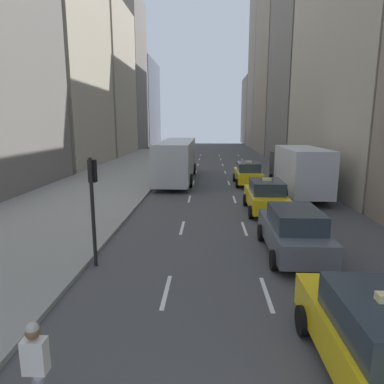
# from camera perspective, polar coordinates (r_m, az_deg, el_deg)

# --- Properties ---
(sidewalk_left) EXTENTS (8.00, 66.00, 0.15)m
(sidewalk_left) POSITION_cam_1_polar(r_m,az_deg,el_deg) (29.29, -13.08, 2.11)
(sidewalk_left) COLOR gray
(sidewalk_left) RESTS_ON ground
(lane_markings) EXTENTS (5.72, 56.00, 0.01)m
(lane_markings) POSITION_cam_1_polar(r_m,az_deg,el_deg) (24.33, 6.55, 0.32)
(lane_markings) COLOR white
(lane_markings) RESTS_ON ground
(building_row_left) EXTENTS (6.00, 86.63, 35.15)m
(building_row_left) POSITION_cam_1_polar(r_m,az_deg,el_deg) (43.90, -18.67, 22.04)
(building_row_left) COLOR #A89E89
(building_row_left) RESTS_ON ground
(building_row_right) EXTENTS (6.00, 86.04, 36.53)m
(building_row_right) POSITION_cam_1_polar(r_m,az_deg,el_deg) (43.56, 19.00, 23.79)
(building_row_right) COLOR gray
(building_row_right) RESTS_ON ground
(taxi_lead) EXTENTS (2.02, 4.40, 1.87)m
(taxi_lead) POSITION_cam_1_polar(r_m,az_deg,el_deg) (7.39, 28.67, -20.79)
(taxi_lead) COLOR yellow
(taxi_lead) RESTS_ON ground
(taxi_second) EXTENTS (2.02, 4.40, 1.87)m
(taxi_second) POSITION_cam_1_polar(r_m,az_deg,el_deg) (26.53, 9.30, 3.08)
(taxi_second) COLOR yellow
(taxi_second) RESTS_ON ground
(taxi_third) EXTENTS (2.02, 4.40, 1.87)m
(taxi_third) POSITION_cam_1_polar(r_m,az_deg,el_deg) (18.46, 12.17, -0.65)
(taxi_third) COLOR yellow
(taxi_third) RESTS_ON ground
(sedan_silver_behind) EXTENTS (2.02, 4.55, 1.74)m
(sedan_silver_behind) POSITION_cam_1_polar(r_m,az_deg,el_deg) (12.75, 16.54, -6.26)
(sedan_silver_behind) COLOR #565B66
(sedan_silver_behind) RESTS_ON ground
(city_bus) EXTENTS (2.80, 11.61, 3.25)m
(city_bus) POSITION_cam_1_polar(r_m,az_deg,el_deg) (28.20, -2.53, 5.56)
(city_bus) COLOR #B7BCC1
(city_bus) RESTS_ON ground
(box_truck) EXTENTS (2.58, 8.40, 3.15)m
(box_truck) POSITION_cam_1_polar(r_m,az_deg,el_deg) (23.36, 17.23, 3.65)
(box_truck) COLOR #262628
(box_truck) RESTS_ON ground
(skateboarder) EXTENTS (0.36, 0.80, 1.75)m
(skateboarder) POSITION_cam_1_polar(r_m,az_deg,el_deg) (6.35, -24.50, -25.21)
(skateboarder) COLOR brown
(skateboarder) RESTS_ON ground
(traffic_light_pole) EXTENTS (0.24, 0.42, 3.60)m
(traffic_light_pole) POSITION_cam_1_polar(r_m,az_deg,el_deg) (11.44, -16.20, -0.36)
(traffic_light_pole) COLOR black
(traffic_light_pole) RESTS_ON ground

